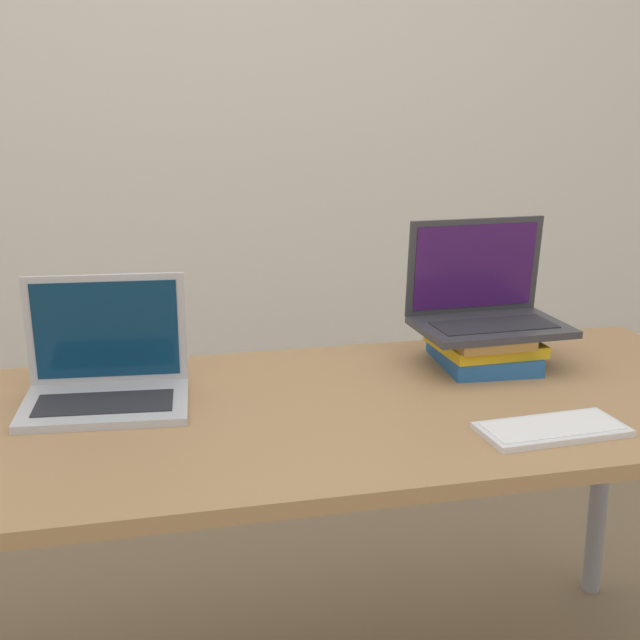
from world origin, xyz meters
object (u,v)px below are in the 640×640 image
at_px(book_stack, 482,347).
at_px(laptop_on_books, 485,306).
at_px(laptop_left, 106,379).
at_px(wireless_keyboard, 552,429).

height_order(book_stack, laptop_on_books, laptop_on_books).
distance_m(laptop_left, book_stack, 0.84).
bearing_deg(book_stack, wireless_keyboard, -95.19).
distance_m(laptop_on_books, wireless_keyboard, 0.45).
relative_size(laptop_left, laptop_on_books, 1.03).
relative_size(laptop_on_books, wireless_keyboard, 1.20).
distance_m(book_stack, laptop_on_books, 0.10).
bearing_deg(laptop_left, wireless_keyboard, -24.03).
bearing_deg(wireless_keyboard, laptop_on_books, 83.51).
bearing_deg(wireless_keyboard, laptop_left, 155.97).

